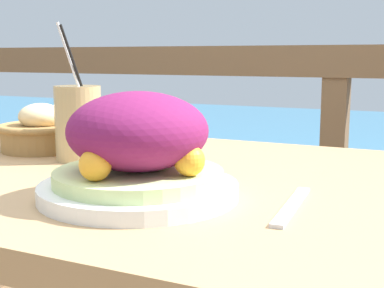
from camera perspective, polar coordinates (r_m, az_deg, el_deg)
patio_table at (r=0.85m, az=4.35°, el=-10.56°), size 1.28×0.74×0.76m
railing_fence at (r=1.59m, az=14.98°, el=1.58°), size 2.80×0.08×0.98m
salad_plate at (r=0.71m, az=-5.78°, el=-0.89°), size 0.27×0.27×0.14m
drink_glass at (r=0.99m, az=-12.04°, el=2.23°), size 0.08×0.08×0.25m
bread_basket at (r=1.11m, az=-15.77°, el=1.28°), size 0.17×0.17×0.09m
knife at (r=0.68m, az=10.60°, el=-6.49°), size 0.03×0.18×0.00m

